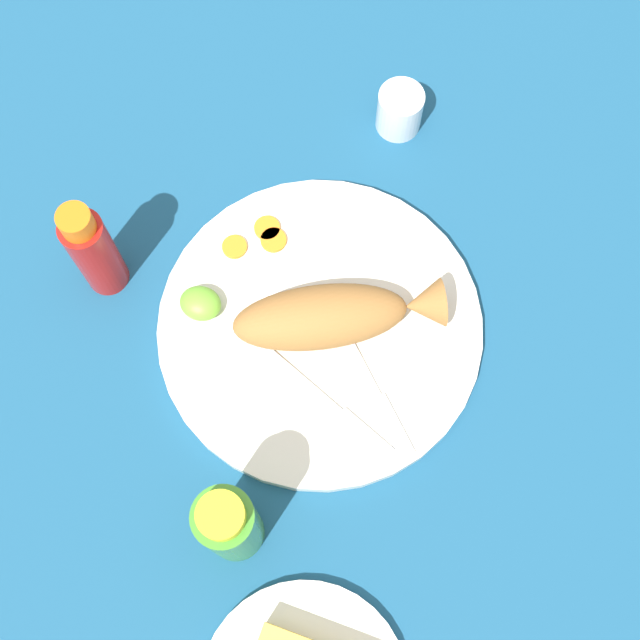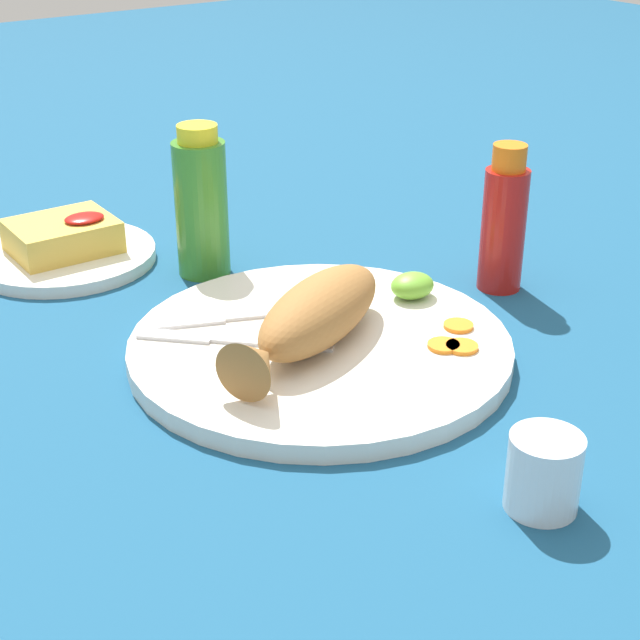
# 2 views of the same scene
# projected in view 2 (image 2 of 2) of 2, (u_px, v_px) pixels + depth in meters

# --- Properties ---
(ground_plane) EXTENTS (4.00, 4.00, 0.00)m
(ground_plane) POSITION_uv_depth(u_px,v_px,m) (320.00, 356.00, 0.92)
(ground_plane) COLOR navy
(main_plate) EXTENTS (0.36, 0.36, 0.02)m
(main_plate) POSITION_uv_depth(u_px,v_px,m) (320.00, 348.00, 0.92)
(main_plate) COLOR silver
(main_plate) RESTS_ON ground_plane
(fried_fish) EXTENTS (0.23, 0.16, 0.06)m
(fried_fish) POSITION_uv_depth(u_px,v_px,m) (312.00, 317.00, 0.89)
(fried_fish) COLOR #996633
(fried_fish) RESTS_ON main_plate
(fork_near) EXTENTS (0.14, 0.14, 0.00)m
(fork_near) POSITION_uv_depth(u_px,v_px,m) (221.00, 340.00, 0.91)
(fork_near) COLOR silver
(fork_near) RESTS_ON main_plate
(fork_far) EXTENTS (0.18, 0.08, 0.00)m
(fork_far) POSITION_uv_depth(u_px,v_px,m) (234.00, 318.00, 0.95)
(fork_far) COLOR silver
(fork_far) RESTS_ON main_plate
(carrot_slice_near) EXTENTS (0.03, 0.03, 0.00)m
(carrot_slice_near) POSITION_uv_depth(u_px,v_px,m) (444.00, 345.00, 0.90)
(carrot_slice_near) COLOR orange
(carrot_slice_near) RESTS_ON main_plate
(carrot_slice_mid) EXTENTS (0.03, 0.03, 0.00)m
(carrot_slice_mid) POSITION_uv_depth(u_px,v_px,m) (462.00, 347.00, 0.90)
(carrot_slice_mid) COLOR orange
(carrot_slice_mid) RESTS_ON main_plate
(carrot_slice_far) EXTENTS (0.03, 0.03, 0.00)m
(carrot_slice_far) POSITION_uv_depth(u_px,v_px,m) (458.00, 326.00, 0.93)
(carrot_slice_far) COLOR orange
(carrot_slice_far) RESTS_ON main_plate
(lime_wedge_main) EXTENTS (0.05, 0.04, 0.03)m
(lime_wedge_main) POSITION_uv_depth(u_px,v_px,m) (412.00, 286.00, 0.99)
(lime_wedge_main) COLOR #6BB233
(lime_wedge_main) RESTS_ON main_plate
(hot_sauce_bottle_red) EXTENTS (0.05, 0.05, 0.16)m
(hot_sauce_bottle_red) POSITION_uv_depth(u_px,v_px,m) (504.00, 223.00, 1.03)
(hot_sauce_bottle_red) COLOR #B21914
(hot_sauce_bottle_red) RESTS_ON ground_plane
(hot_sauce_bottle_green) EXTENTS (0.06, 0.06, 0.17)m
(hot_sauce_bottle_green) POSITION_uv_depth(u_px,v_px,m) (201.00, 204.00, 1.06)
(hot_sauce_bottle_green) COLOR #3D8428
(hot_sauce_bottle_green) RESTS_ON ground_plane
(salt_cup) EXTENTS (0.05, 0.05, 0.06)m
(salt_cup) POSITION_uv_depth(u_px,v_px,m) (543.00, 477.00, 0.70)
(salt_cup) COLOR silver
(salt_cup) RESTS_ON ground_plane
(side_plate_fries) EXTENTS (0.21, 0.21, 0.01)m
(side_plate_fries) POSITION_uv_depth(u_px,v_px,m) (65.00, 256.00, 1.12)
(side_plate_fries) COLOR silver
(side_plate_fries) RESTS_ON ground_plane
(fries_pile) EXTENTS (0.11, 0.09, 0.04)m
(fries_pile) POSITION_uv_depth(u_px,v_px,m) (63.00, 235.00, 1.11)
(fries_pile) COLOR gold
(fries_pile) RESTS_ON side_plate_fries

